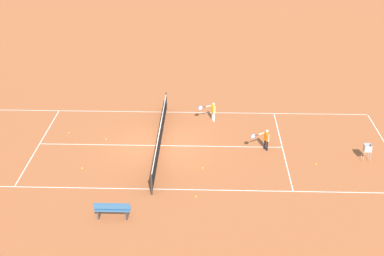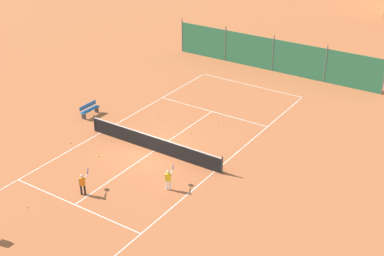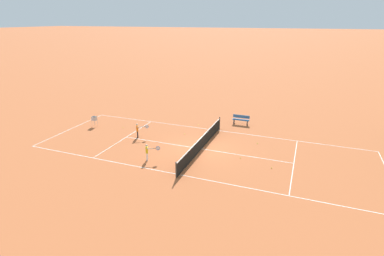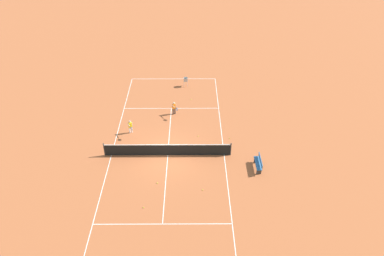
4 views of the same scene
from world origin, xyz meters
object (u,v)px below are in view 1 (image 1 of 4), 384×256
at_px(tennis_net, 160,137).
at_px(tennis_ball_by_net_left, 316,164).
at_px(tennis_ball_by_net_right, 196,196).
at_px(tennis_ball_alley_right, 69,133).
at_px(ball_hopper, 367,149).
at_px(courtside_bench, 113,209).
at_px(player_far_service, 266,138).
at_px(tennis_ball_far_corner, 203,168).
at_px(player_far_baseline, 212,110).
at_px(tennis_ball_alley_left, 82,168).
at_px(tennis_ball_service_box, 106,139).

height_order(tennis_net, tennis_ball_by_net_left, tennis_net).
bearing_deg(tennis_ball_by_net_right, tennis_ball_alley_right, 50.25).
bearing_deg(ball_hopper, courtside_bench, 113.41).
bearing_deg(tennis_net, ball_hopper, -96.64).
bearing_deg(courtside_bench, player_far_service, -48.80).
bearing_deg(ball_hopper, player_far_service, 79.45).
bearing_deg(tennis_ball_far_corner, tennis_ball_alley_right, 64.73).
height_order(player_far_baseline, courtside_bench, player_far_baseline).
bearing_deg(tennis_ball_alley_left, tennis_net, -56.02).
distance_m(player_far_service, tennis_ball_alley_left, 9.34).
height_order(player_far_service, tennis_ball_alley_left, player_far_service).
bearing_deg(tennis_ball_alley_left, tennis_ball_far_corner, -88.17).
xyz_separation_m(tennis_ball_by_net_left, courtside_bench, (-4.62, 9.30, 0.42)).
relative_size(player_far_baseline, tennis_ball_alley_left, 17.17).
relative_size(tennis_ball_far_corner, tennis_ball_service_box, 1.00).
bearing_deg(tennis_ball_by_net_left, tennis_ball_service_box, 78.15).
height_order(player_far_baseline, tennis_ball_alley_right, player_far_baseline).
distance_m(player_far_baseline, tennis_ball_alley_right, 8.10).
height_order(tennis_ball_alley_right, courtside_bench, courtside_bench).
xyz_separation_m(tennis_ball_far_corner, ball_hopper, (1.04, -8.14, 0.62)).
bearing_deg(player_far_service, tennis_ball_service_box, 84.32).
bearing_deg(tennis_ball_alley_left, player_far_baseline, -49.39).
bearing_deg(player_far_baseline, tennis_ball_far_corner, 174.75).
bearing_deg(courtside_bench, tennis_ball_service_box, 12.33).
bearing_deg(tennis_ball_by_net_right, tennis_ball_far_corner, -6.51).
xyz_separation_m(tennis_ball_by_net_right, tennis_ball_alley_left, (2.24, 5.60, 0.00)).
distance_m(tennis_ball_by_net_right, ball_hopper, 9.12).
height_order(tennis_ball_alley_left, tennis_ball_alley_right, same).
bearing_deg(tennis_net, tennis_ball_alley_left, 123.98).
relative_size(player_far_baseline, ball_hopper, 1.27).
bearing_deg(tennis_ball_service_box, tennis_net, -100.46).
relative_size(tennis_ball_far_corner, tennis_ball_alley_right, 1.00).
height_order(tennis_ball_far_corner, tennis_ball_alley_right, same).
distance_m(tennis_net, tennis_ball_alley_left, 4.38).
bearing_deg(tennis_ball_alley_left, tennis_ball_service_box, -12.26).
bearing_deg(tennis_ball_service_box, courtside_bench, -167.67).
relative_size(tennis_net, player_far_service, 7.93).
bearing_deg(tennis_ball_far_corner, player_far_baseline, -5.25).
distance_m(player_far_service, tennis_ball_by_net_left, 2.86).
bearing_deg(tennis_ball_alley_right, tennis_net, -103.62).
distance_m(tennis_net, tennis_ball_far_corner, 3.22).
bearing_deg(tennis_ball_service_box, tennis_ball_alley_left, 167.74).
bearing_deg(tennis_ball_service_box, ball_hopper, -97.49).
xyz_separation_m(tennis_ball_alley_right, courtside_bench, (-7.59, -3.67, 0.42)).
relative_size(tennis_net, tennis_ball_by_net_left, 139.09).
relative_size(tennis_ball_service_box, courtside_bench, 0.04).
relative_size(player_far_service, tennis_ball_by_net_right, 17.55).
relative_size(tennis_ball_far_corner, courtside_bench, 0.04).
bearing_deg(tennis_net, tennis_ball_by_net_right, -156.96).
relative_size(player_far_baseline, tennis_ball_far_corner, 17.17).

